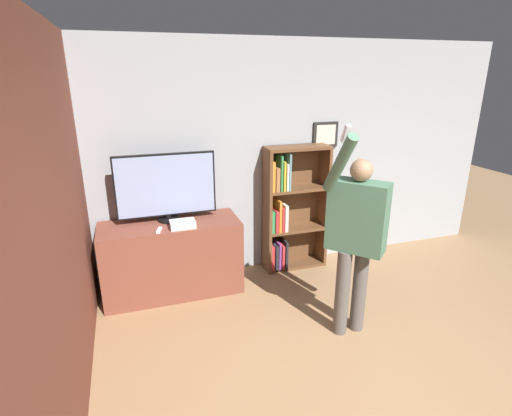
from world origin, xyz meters
name	(u,v)px	position (x,y,z in m)	size (l,w,h in m)	color
wall_back	(269,159)	(0.00, 3.10, 1.35)	(6.11, 0.09, 2.70)	#9EA3A8
wall_side_brick	(59,225)	(-2.09, 1.53, 1.35)	(0.06, 4.67, 2.70)	brown
tv_ledge	(172,258)	(-1.25, 2.75, 0.41)	(1.47, 0.57, 0.82)	brown
television	(166,187)	(-1.25, 2.83, 1.19)	(1.04, 0.22, 0.73)	black
game_console	(183,224)	(-1.13, 2.58, 0.85)	(0.25, 0.17, 0.07)	white
remote_loose	(159,230)	(-1.37, 2.55, 0.83)	(0.07, 0.14, 0.02)	white
bookshelf	(289,211)	(0.19, 2.92, 0.74)	(0.77, 0.28, 1.52)	brown
person	(356,231)	(0.23, 1.51, 1.02)	(0.64, 0.58, 1.97)	#56514C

